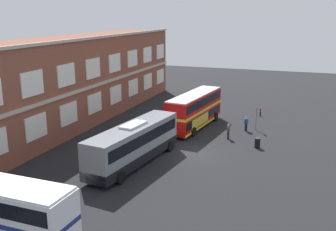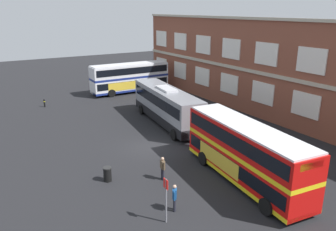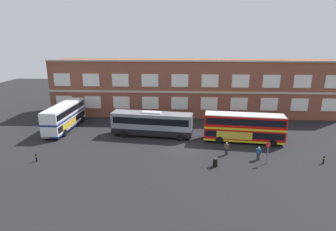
{
  "view_description": "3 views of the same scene",
  "coord_description": "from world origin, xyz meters",
  "px_view_note": "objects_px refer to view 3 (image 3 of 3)",
  "views": [
    {
      "loc": [
        -34.7,
        -9.9,
        13.33
      ],
      "look_at": [
        -0.95,
        2.56,
        3.84
      ],
      "focal_mm": 42.13,
      "sensor_mm": 36.0,
      "label": 1
    },
    {
      "loc": [
        23.71,
        -12.5,
        11.43
      ],
      "look_at": [
        -1.61,
        2.88,
        1.92
      ],
      "focal_mm": 35.76,
      "sensor_mm": 36.0,
      "label": 2
    },
    {
      "loc": [
        -0.18,
        -34.22,
        14.33
      ],
      "look_at": [
        -2.06,
        3.52,
        3.52
      ],
      "focal_mm": 29.17,
      "sensor_mm": 36.0,
      "label": 3
    }
  ],
  "objects_px": {
    "touring_coach": "(152,124)",
    "safety_bollard_west": "(36,158)",
    "safety_bollard_east": "(324,160)",
    "bus_stand_flag": "(268,151)",
    "second_passenger": "(227,148)",
    "double_decker_near": "(65,116)",
    "waiting_passenger": "(259,153)",
    "station_litter_bin": "(215,162)",
    "double_decker_middle": "(244,127)"
  },
  "relations": [
    {
      "from": "bus_stand_flag",
      "to": "touring_coach",
      "type": "bearing_deg",
      "value": 148.83
    },
    {
      "from": "station_litter_bin",
      "to": "bus_stand_flag",
      "type": "bearing_deg",
      "value": 9.54
    },
    {
      "from": "double_decker_middle",
      "to": "safety_bollard_east",
      "type": "relative_size",
      "value": 11.81
    },
    {
      "from": "double_decker_middle",
      "to": "safety_bollard_west",
      "type": "relative_size",
      "value": 11.81
    },
    {
      "from": "station_litter_bin",
      "to": "safety_bollard_west",
      "type": "bearing_deg",
      "value": 179.29
    },
    {
      "from": "waiting_passenger",
      "to": "safety_bollard_west",
      "type": "bearing_deg",
      "value": -176.17
    },
    {
      "from": "double_decker_middle",
      "to": "safety_bollard_east",
      "type": "height_order",
      "value": "double_decker_middle"
    },
    {
      "from": "touring_coach",
      "to": "second_passenger",
      "type": "xyz_separation_m",
      "value": [
        10.13,
        -6.43,
        -0.98
      ]
    },
    {
      "from": "safety_bollard_east",
      "to": "bus_stand_flag",
      "type": "bearing_deg",
      "value": -176.88
    },
    {
      "from": "double_decker_middle",
      "to": "station_litter_bin",
      "type": "bearing_deg",
      "value": -120.96
    },
    {
      "from": "double_decker_near",
      "to": "safety_bollard_west",
      "type": "bearing_deg",
      "value": -83.15
    },
    {
      "from": "bus_stand_flag",
      "to": "safety_bollard_east",
      "type": "xyz_separation_m",
      "value": [
        6.72,
        0.37,
        -1.14
      ]
    },
    {
      "from": "double_decker_middle",
      "to": "waiting_passenger",
      "type": "bearing_deg",
      "value": -84.47
    },
    {
      "from": "safety_bollard_west",
      "to": "second_passenger",
      "type": "bearing_deg",
      "value": 7.67
    },
    {
      "from": "waiting_passenger",
      "to": "safety_bollard_west",
      "type": "xyz_separation_m",
      "value": [
        -26.69,
        -1.79,
        -0.44
      ]
    },
    {
      "from": "double_decker_middle",
      "to": "waiting_passenger",
      "type": "relative_size",
      "value": 6.6
    },
    {
      "from": "second_passenger",
      "to": "safety_bollard_east",
      "type": "height_order",
      "value": "second_passenger"
    },
    {
      "from": "bus_stand_flag",
      "to": "station_litter_bin",
      "type": "relative_size",
      "value": 2.62
    },
    {
      "from": "double_decker_middle",
      "to": "touring_coach",
      "type": "distance_m",
      "value": 13.29
    },
    {
      "from": "double_decker_middle",
      "to": "bus_stand_flag",
      "type": "relative_size",
      "value": 4.16
    },
    {
      "from": "safety_bollard_east",
      "to": "double_decker_near",
      "type": "bearing_deg",
      "value": 162.83
    },
    {
      "from": "touring_coach",
      "to": "waiting_passenger",
      "type": "bearing_deg",
      "value": -29.36
    },
    {
      "from": "second_passenger",
      "to": "touring_coach",
      "type": "bearing_deg",
      "value": 147.61
    },
    {
      "from": "double_decker_near",
      "to": "bus_stand_flag",
      "type": "relative_size",
      "value": 4.09
    },
    {
      "from": "waiting_passenger",
      "to": "double_decker_near",
      "type": "bearing_deg",
      "value": 159.81
    },
    {
      "from": "station_litter_bin",
      "to": "touring_coach",
      "type": "bearing_deg",
      "value": 130.39
    },
    {
      "from": "station_litter_bin",
      "to": "double_decker_near",
      "type": "bearing_deg",
      "value": 151.37
    },
    {
      "from": "station_litter_bin",
      "to": "safety_bollard_west",
      "type": "xyz_separation_m",
      "value": [
        -21.26,
        0.26,
        -0.03
      ]
    },
    {
      "from": "second_passenger",
      "to": "station_litter_bin",
      "type": "bearing_deg",
      "value": -118.13
    },
    {
      "from": "safety_bollard_west",
      "to": "safety_bollard_east",
      "type": "height_order",
      "value": "same"
    },
    {
      "from": "safety_bollard_west",
      "to": "double_decker_near",
      "type": "bearing_deg",
      "value": 96.85
    },
    {
      "from": "touring_coach",
      "to": "safety_bollard_east",
      "type": "xyz_separation_m",
      "value": [
        21.21,
        -8.39,
        -1.42
      ]
    },
    {
      "from": "safety_bollard_west",
      "to": "safety_bollard_east",
      "type": "bearing_deg",
      "value": 1.91
    },
    {
      "from": "safety_bollard_east",
      "to": "touring_coach",
      "type": "bearing_deg",
      "value": 158.41
    },
    {
      "from": "safety_bollard_west",
      "to": "safety_bollard_east",
      "type": "xyz_separation_m",
      "value": [
        34.14,
        1.14,
        0.0
      ]
    },
    {
      "from": "double_decker_near",
      "to": "second_passenger",
      "type": "bearing_deg",
      "value": -20.23
    },
    {
      "from": "second_passenger",
      "to": "safety_bollard_west",
      "type": "bearing_deg",
      "value": -172.33
    },
    {
      "from": "double_decker_near",
      "to": "waiting_passenger",
      "type": "xyz_separation_m",
      "value": [
        28.15,
        -10.35,
        -1.22
      ]
    },
    {
      "from": "double_decker_middle",
      "to": "bus_stand_flag",
      "type": "height_order",
      "value": "double_decker_middle"
    },
    {
      "from": "second_passenger",
      "to": "station_litter_bin",
      "type": "height_order",
      "value": "second_passenger"
    },
    {
      "from": "double_decker_middle",
      "to": "station_litter_bin",
      "type": "distance_m",
      "value": 9.56
    },
    {
      "from": "second_passenger",
      "to": "bus_stand_flag",
      "type": "height_order",
      "value": "bus_stand_flag"
    },
    {
      "from": "waiting_passenger",
      "to": "safety_bollard_west",
      "type": "height_order",
      "value": "waiting_passenger"
    },
    {
      "from": "double_decker_middle",
      "to": "station_litter_bin",
      "type": "relative_size",
      "value": 10.89
    },
    {
      "from": "touring_coach",
      "to": "waiting_passenger",
      "type": "relative_size",
      "value": 7.19
    },
    {
      "from": "touring_coach",
      "to": "second_passenger",
      "type": "relative_size",
      "value": 7.19
    },
    {
      "from": "waiting_passenger",
      "to": "station_litter_bin",
      "type": "bearing_deg",
      "value": -159.31
    },
    {
      "from": "bus_stand_flag",
      "to": "safety_bollard_west",
      "type": "distance_m",
      "value": 27.45
    },
    {
      "from": "touring_coach",
      "to": "safety_bollard_west",
      "type": "distance_m",
      "value": 16.13
    },
    {
      "from": "touring_coach",
      "to": "safety_bollard_east",
      "type": "bearing_deg",
      "value": -21.59
    }
  ]
}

